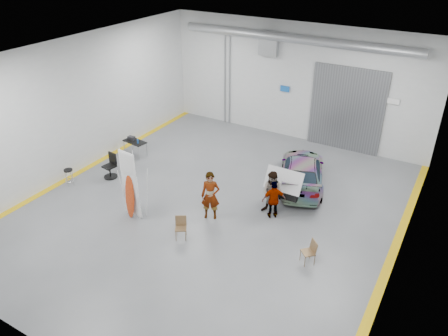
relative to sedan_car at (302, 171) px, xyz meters
The scene contains 13 objects.
ground 4.26m from the sedan_car, 123.95° to the right, with size 16.00×16.00×0.00m, color #595C60.
room_shell 4.22m from the sedan_car, 148.90° to the right, with size 14.02×16.18×6.01m.
sedan_car is the anchor object (origin of this frame).
person_a 4.64m from the sedan_car, 116.74° to the right, with size 0.71×0.47×1.96m, color #8B634C.
person_b 2.71m from the sedan_car, 93.42° to the right, with size 0.89×0.69×1.83m, color teal.
person_c 2.90m from the sedan_car, 90.30° to the right, with size 0.91×0.37×1.57m, color #AA5638.
surfboard_display 7.36m from the sedan_car, 129.89° to the right, with size 0.84×0.29×2.97m.
folding_chair_near 6.24m from the sedan_car, 111.83° to the right, with size 0.54×0.59×0.85m.
folding_chair_far 5.21m from the sedan_car, 66.14° to the right, with size 0.57×0.64×0.86m.
shop_stool 10.09m from the sedan_car, 149.20° to the right, with size 0.39×0.39×0.77m.
work_table 8.31m from the sedan_car, 170.00° to the right, with size 1.24×0.74×0.96m.
office_chair 8.48m from the sedan_car, 154.07° to the right, with size 0.60×0.60×1.13m.
trunk_lid 2.11m from the sedan_car, 90.00° to the right, with size 1.52×0.92×0.04m, color silver.
Camera 1 is at (7.77, -12.44, 9.82)m, focal length 35.00 mm.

